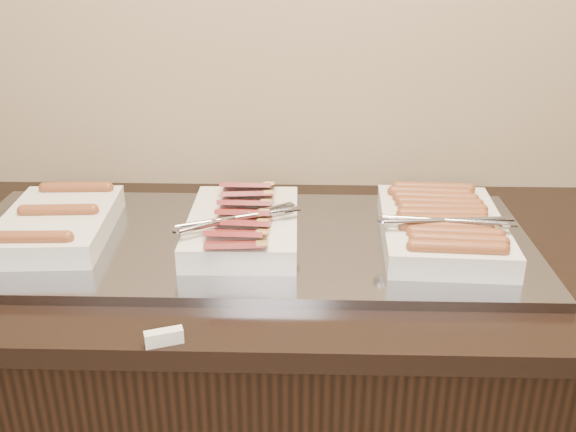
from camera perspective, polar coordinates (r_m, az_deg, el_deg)
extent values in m
cube|color=black|center=(1.63, -3.34, -17.70)|extent=(2.00, 0.70, 0.86)
cube|color=black|center=(1.37, -3.78, -3.41)|extent=(2.06, 0.76, 0.04)
cube|color=gray|center=(1.36, -3.90, -2.28)|extent=(1.20, 0.50, 0.02)
cube|color=silver|center=(1.44, -19.79, -0.69)|extent=(0.24, 0.34, 0.05)
cylinder|color=brown|center=(1.31, -22.00, -1.77)|extent=(0.14, 0.03, 0.03)
cylinder|color=brown|center=(1.42, -19.75, 0.48)|extent=(0.15, 0.04, 0.03)
cylinder|color=brown|center=(1.54, -18.31, 2.40)|extent=(0.14, 0.03, 0.03)
cube|color=silver|center=(1.34, -4.00, -0.93)|extent=(0.23, 0.34, 0.05)
cube|color=#993931|center=(1.21, -4.73, -2.46)|extent=(0.12, 0.10, 0.04)
cube|color=#993931|center=(1.25, -4.68, -1.44)|extent=(0.11, 0.09, 0.04)
cube|color=#993931|center=(1.29, -3.97, -0.50)|extent=(0.12, 0.09, 0.04)
cube|color=#993931|center=(1.33, -3.84, 0.40)|extent=(0.12, 0.09, 0.04)
cube|color=#993931|center=(1.37, -3.78, 1.25)|extent=(0.11, 0.09, 0.04)
cube|color=#993931|center=(1.41, -3.59, 2.04)|extent=(0.12, 0.10, 0.04)
cube|color=#993931|center=(1.45, -3.70, 2.80)|extent=(0.11, 0.09, 0.04)
cube|color=silver|center=(1.37, 13.48, -1.11)|extent=(0.26, 0.38, 0.05)
cylinder|color=brown|center=(1.22, 14.86, -2.74)|extent=(0.16, 0.04, 0.03)
cylinder|color=brown|center=(1.25, 14.94, -2.12)|extent=(0.16, 0.04, 0.03)
cylinder|color=brown|center=(1.27, 14.67, -1.52)|extent=(0.16, 0.04, 0.03)
cylinder|color=brown|center=(1.30, 13.87, -0.95)|extent=(0.16, 0.03, 0.03)
cylinder|color=brown|center=(1.33, 13.62, -0.40)|extent=(0.16, 0.03, 0.03)
cylinder|color=brown|center=(1.35, 13.54, 0.12)|extent=(0.16, 0.03, 0.03)
cylinder|color=brown|center=(1.38, 13.58, 0.62)|extent=(0.16, 0.03, 0.03)
cylinder|color=brown|center=(1.41, 13.30, 1.10)|extent=(0.16, 0.03, 0.03)
cylinder|color=brown|center=(1.44, 12.97, 1.57)|extent=(0.16, 0.04, 0.03)
cylinder|color=brown|center=(1.47, 12.50, 2.02)|extent=(0.16, 0.04, 0.03)
cylinder|color=brown|center=(1.50, 12.78, 2.44)|extent=(0.16, 0.04, 0.03)
cube|color=silver|center=(1.06, -10.97, -10.53)|extent=(0.06, 0.04, 0.02)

